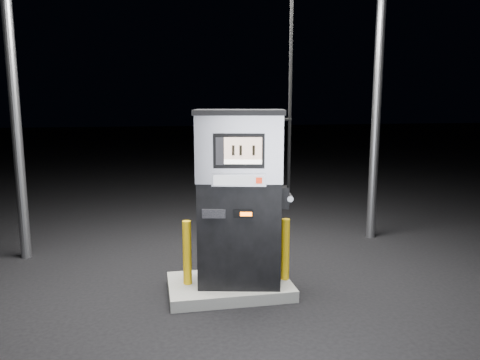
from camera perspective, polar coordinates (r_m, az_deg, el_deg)
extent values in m
plane|color=black|center=(6.38, -1.27, -13.49)|extent=(80.00, 80.00, 0.00)
cube|color=slate|center=(6.35, -1.27, -12.87)|extent=(1.60, 1.00, 0.15)
cylinder|color=gray|center=(8.04, -25.70, 6.89)|extent=(0.16, 0.16, 4.50)
cylinder|color=gray|center=(8.74, 16.27, 7.61)|extent=(0.16, 0.16, 4.50)
cube|color=black|center=(6.06, -0.07, -6.39)|extent=(1.14, 0.80, 1.37)
cube|color=#B8B8C0|center=(5.85, -0.08, 3.94)|extent=(1.17, 0.83, 0.82)
cube|color=black|center=(5.83, -0.08, 8.27)|extent=(1.22, 0.88, 0.07)
cube|color=black|center=(5.54, -0.14, 3.55)|extent=(0.61, 0.16, 0.42)
cube|color=tan|center=(5.52, 0.37, 3.87)|extent=(0.44, 0.10, 0.26)
cube|color=white|center=(5.54, 0.36, 2.23)|extent=(0.44, 0.10, 0.05)
cube|color=#B8B8C0|center=(5.59, -0.14, -0.02)|extent=(0.65, 0.17, 0.15)
cube|color=#AFB2B7|center=(5.57, -0.14, -0.05)|extent=(0.59, 0.13, 0.11)
cube|color=red|center=(5.57, 2.33, -0.06)|extent=(0.08, 0.02, 0.08)
cube|color=black|center=(5.68, 0.42, -4.15)|extent=(0.24, 0.07, 0.10)
cube|color=#EB5B0B|center=(5.66, 0.75, -4.18)|extent=(0.14, 0.03, 0.05)
cube|color=black|center=(5.69, -3.23, -4.13)|extent=(0.28, 0.09, 0.11)
cube|color=black|center=(5.97, 5.44, -2.10)|extent=(0.15, 0.22, 0.27)
cylinder|color=gray|center=(5.97, 6.07, -2.10)|extent=(0.12, 0.25, 0.08)
cylinder|color=black|center=(5.82, 6.23, 15.64)|extent=(0.05, 0.05, 3.39)
cylinder|color=#EAB40D|center=(6.15, -6.46, -8.79)|extent=(0.12, 0.12, 0.84)
cylinder|color=#EAB40D|center=(6.29, 5.54, -8.41)|extent=(0.14, 0.14, 0.83)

